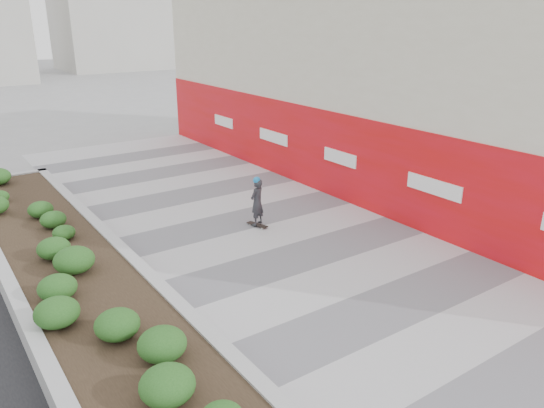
% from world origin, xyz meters
% --- Properties ---
extents(ground, '(160.00, 160.00, 0.00)m').
position_xyz_m(ground, '(0.00, 0.00, 0.00)').
color(ground, gray).
rests_on(ground, ground).
extents(walkway, '(8.00, 36.00, 0.01)m').
position_xyz_m(walkway, '(0.00, 3.00, 0.01)').
color(walkway, '#A8A8AD').
rests_on(walkway, ground).
extents(building, '(6.04, 24.08, 8.00)m').
position_xyz_m(building, '(6.98, 8.98, 3.98)').
color(building, beige).
rests_on(building, ground).
extents(planter, '(3.00, 18.00, 0.90)m').
position_xyz_m(planter, '(-5.50, 7.00, 0.42)').
color(planter, '#9E9EA0').
rests_on(planter, ground).
extents(manhole_cover, '(0.44, 0.44, 0.01)m').
position_xyz_m(manhole_cover, '(0.50, 3.00, 0.00)').
color(manhole_cover, '#595654').
rests_on(manhole_cover, ground).
extents(skateboarder, '(0.62, 0.75, 1.60)m').
position_xyz_m(skateboarder, '(0.17, 7.45, 0.81)').
color(skateboarder, beige).
rests_on(skateboarder, ground).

